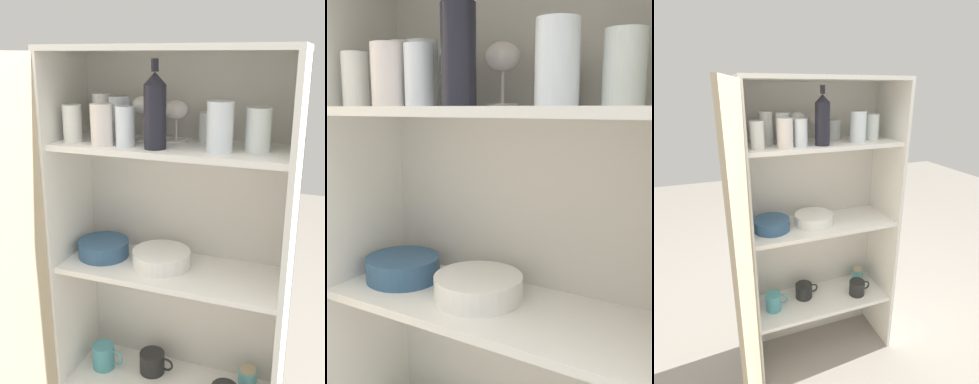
% 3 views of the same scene
% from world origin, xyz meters
% --- Properties ---
extents(ground_plane, '(8.00, 8.00, 0.00)m').
position_xyz_m(ground_plane, '(0.00, 0.00, 0.00)').
color(ground_plane, gray).
extents(cupboard_back_panel, '(0.79, 0.02, 1.54)m').
position_xyz_m(cupboard_back_panel, '(0.00, 0.29, 0.77)').
color(cupboard_back_panel, silver).
rests_on(cupboard_back_panel, ground_plane).
extents(cupboard_side_left, '(0.02, 0.32, 1.54)m').
position_xyz_m(cupboard_side_left, '(-0.38, 0.14, 0.77)').
color(cupboard_side_left, white).
rests_on(cupboard_side_left, ground_plane).
extents(cupboard_side_right, '(0.02, 0.32, 1.54)m').
position_xyz_m(cupboard_side_right, '(0.38, 0.14, 0.77)').
color(cupboard_side_right, white).
rests_on(cupboard_side_right, ground_plane).
extents(cupboard_top_panel, '(0.79, 0.32, 0.02)m').
position_xyz_m(cupboard_top_panel, '(0.00, 0.14, 1.55)').
color(cupboard_top_panel, white).
rests_on(cupboard_top_panel, cupboard_side_left).
extents(shelf_board_lower, '(0.75, 0.28, 0.02)m').
position_xyz_m(shelf_board_lower, '(0.00, 0.14, 0.34)').
color(shelf_board_lower, white).
extents(shelf_board_middle, '(0.75, 0.28, 0.02)m').
position_xyz_m(shelf_board_middle, '(0.00, 0.14, 0.82)').
color(shelf_board_middle, white).
extents(shelf_board_upper, '(0.75, 0.28, 0.02)m').
position_xyz_m(shelf_board_upper, '(0.00, 0.14, 1.25)').
color(shelf_board_upper, white).
extents(cupboard_door, '(0.11, 0.38, 1.54)m').
position_xyz_m(cupboard_door, '(-0.44, -0.21, 0.77)').
color(cupboard_door, tan).
rests_on(cupboard_door, ground_plane).
extents(tumbler_glass_0, '(0.07, 0.07, 0.10)m').
position_xyz_m(tumbler_glass_0, '(0.10, 0.23, 1.30)').
color(tumbler_glass_0, white).
rests_on(tumbler_glass_0, shelf_board_upper).
extents(tumbler_glass_1, '(0.08, 0.08, 0.15)m').
position_xyz_m(tumbler_glass_1, '(0.17, 0.09, 1.33)').
color(tumbler_glass_1, white).
rests_on(tumbler_glass_1, shelf_board_upper).
extents(tumbler_glass_2, '(0.06, 0.06, 0.12)m').
position_xyz_m(tumbler_glass_2, '(-0.32, 0.08, 1.32)').
color(tumbler_glass_2, white).
rests_on(tumbler_glass_2, shelf_board_upper).
extents(tumbler_glass_3, '(0.07, 0.07, 0.13)m').
position_xyz_m(tumbler_glass_3, '(-0.20, 0.06, 1.32)').
color(tumbler_glass_3, silver).
rests_on(tumbler_glass_3, shelf_board_upper).
extents(tumbler_glass_4, '(0.07, 0.07, 0.14)m').
position_xyz_m(tumbler_glass_4, '(-0.19, 0.16, 1.33)').
color(tumbler_glass_4, white).
rests_on(tumbler_glass_4, shelf_board_upper).
extents(tumbler_glass_5, '(0.06, 0.06, 0.15)m').
position_xyz_m(tumbler_glass_5, '(-0.26, 0.18, 1.33)').
color(tumbler_glass_5, white).
rests_on(tumbler_glass_5, shelf_board_upper).
extents(tumbler_glass_6, '(0.07, 0.07, 0.13)m').
position_xyz_m(tumbler_glass_6, '(0.27, 0.14, 1.32)').
color(tumbler_glass_6, white).
rests_on(tumbler_glass_6, shelf_board_upper).
extents(tumbler_glass_7, '(0.06, 0.06, 0.12)m').
position_xyz_m(tumbler_glass_7, '(-0.13, 0.07, 1.32)').
color(tumbler_glass_7, white).
rests_on(tumbler_glass_7, shelf_board_upper).
extents(wine_glass_0, '(0.08, 0.08, 0.14)m').
position_xyz_m(wine_glass_0, '(-0.01, 0.20, 1.35)').
color(wine_glass_0, silver).
rests_on(wine_glass_0, shelf_board_upper).
extents(wine_glass_1, '(0.08, 0.08, 0.15)m').
position_xyz_m(wine_glass_1, '(-0.11, 0.18, 1.36)').
color(wine_glass_1, white).
rests_on(wine_glass_1, shelf_board_upper).
extents(wine_bottle, '(0.07, 0.07, 0.26)m').
position_xyz_m(wine_bottle, '(-0.03, 0.07, 1.37)').
color(wine_bottle, black).
rests_on(wine_bottle, shelf_board_upper).
extents(plate_stack_white, '(0.20, 0.20, 0.05)m').
position_xyz_m(plate_stack_white, '(-0.04, 0.15, 0.85)').
color(plate_stack_white, white).
rests_on(plate_stack_white, shelf_board_middle).
extents(mixing_bowl_large, '(0.18, 0.18, 0.06)m').
position_xyz_m(mixing_bowl_large, '(-0.26, 0.15, 0.86)').
color(mixing_bowl_large, '#33567A').
rests_on(mixing_bowl_large, shelf_board_middle).
extents(coffee_mug_primary, '(0.13, 0.09, 0.08)m').
position_xyz_m(coffee_mug_primary, '(0.22, 0.10, 0.39)').
color(coffee_mug_primary, black).
rests_on(coffee_mug_primary, shelf_board_lower).
extents(coffee_mug_extra_1, '(0.13, 0.10, 0.08)m').
position_xyz_m(coffee_mug_extra_1, '(-0.09, 0.18, 0.39)').
color(coffee_mug_extra_1, black).
rests_on(coffee_mug_extra_1, shelf_board_lower).
extents(coffee_mug_extra_2, '(0.13, 0.09, 0.10)m').
position_xyz_m(coffee_mug_extra_2, '(-0.28, 0.14, 0.40)').
color(coffee_mug_extra_2, teal).
rests_on(coffee_mug_extra_2, shelf_board_lower).
extents(storage_jar, '(0.07, 0.07, 0.09)m').
position_xyz_m(storage_jar, '(0.27, 0.21, 0.39)').
color(storage_jar, '#5BA3A8').
rests_on(storage_jar, shelf_board_lower).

